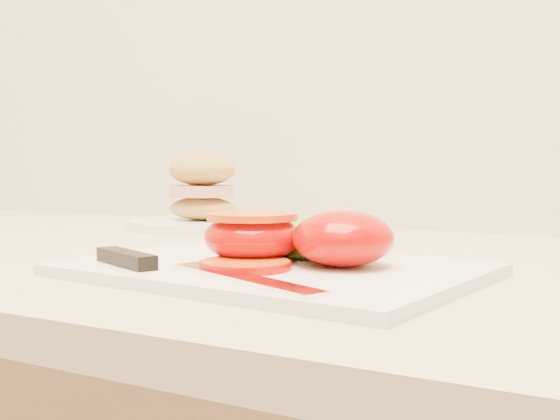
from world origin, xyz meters
The scene contains 7 objects.
cutting_board centered at (-0.61, 1.56, 0.94)m, with size 0.33×0.24×0.01m, color white.
tomato_half_dome centered at (-0.55, 1.58, 0.96)m, with size 0.08×0.08×0.05m, color #CC0B00.
tomato_half_cut centered at (-0.63, 1.56, 0.96)m, with size 0.08×0.08×0.04m.
tomato_slice_0 centered at (-0.61, 1.52, 0.94)m, with size 0.07×0.07×0.01m, color #E25713.
lettuce_leaf_0 centered at (-0.61, 1.63, 0.95)m, with size 0.15×0.10×0.03m, color #7DB22F.
knife centered at (-0.66, 1.49, 0.94)m, with size 0.25×0.09×0.01m.
sandwich_plate centered at (-0.91, 1.88, 0.97)m, with size 0.21×0.21×0.11m.
Camera 1 is at (-0.31, 1.05, 1.03)m, focal length 45.00 mm.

